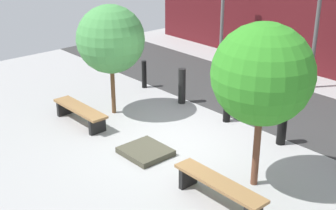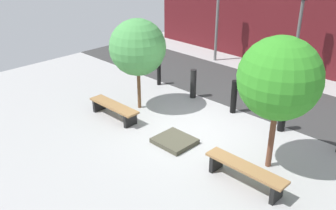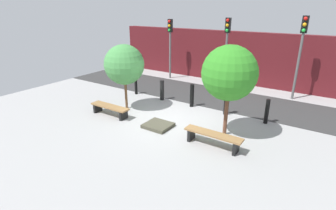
% 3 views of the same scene
% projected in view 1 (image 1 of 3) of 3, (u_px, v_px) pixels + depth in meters
% --- Properties ---
extents(ground_plane, '(18.00, 18.00, 0.00)m').
position_uv_depth(ground_plane, '(172.00, 143.00, 10.93)').
color(ground_plane, '#979797').
extents(road_strip, '(18.00, 3.26, 0.01)m').
position_uv_depth(road_strip, '(271.00, 103.00, 13.24)').
color(road_strip, '#313131').
rests_on(road_strip, ground).
extents(bench_left, '(1.89, 0.46, 0.44)m').
position_uv_depth(bench_left, '(80.00, 112.00, 11.85)').
color(bench_left, black).
rests_on(bench_left, ground).
extents(bench_right, '(1.99, 0.43, 0.48)m').
position_uv_depth(bench_right, '(219.00, 187.00, 8.54)').
color(bench_right, black).
rests_on(bench_right, ground).
extents(planter_bed, '(1.02, 0.92, 0.13)m').
position_uv_depth(planter_bed, '(146.00, 151.00, 10.42)').
color(planter_bed, '#444234').
rests_on(planter_bed, ground).
extents(tree_behind_left_bench, '(1.75, 1.75, 2.90)m').
position_uv_depth(tree_behind_left_bench, '(111.00, 39.00, 11.84)').
color(tree_behind_left_bench, brown).
rests_on(tree_behind_left_bench, ground).
extents(tree_behind_right_bench, '(1.90, 1.90, 3.25)m').
position_uv_depth(tree_behind_right_bench, '(263.00, 74.00, 8.43)').
color(tree_behind_right_bench, brown).
rests_on(tree_behind_right_bench, ground).
extents(bollard_far_left, '(0.15, 0.15, 0.85)m').
position_uv_depth(bollard_far_left, '(144.00, 74.00, 14.27)').
color(bollard_far_left, black).
rests_on(bollard_far_left, ground).
extents(bollard_left, '(0.21, 0.21, 1.01)m').
position_uv_depth(bollard_left, '(182.00, 86.00, 13.07)').
color(bollard_left, black).
rests_on(bollard_left, ground).
extents(bollard_center, '(0.19, 0.19, 1.08)m').
position_uv_depth(bollard_center, '(227.00, 102.00, 11.88)').
color(bollard_center, black).
rests_on(bollard_center, ground).
extents(bollard_right, '(0.22, 0.22, 0.91)m').
position_uv_depth(bollard_right, '(282.00, 126.00, 10.75)').
color(bollard_right, black).
rests_on(bollard_right, ground).
extents(traffic_light_mid_west, '(0.28, 0.27, 3.84)m').
position_uv_depth(traffic_light_mid_west, '(319.00, 1.00, 13.41)').
color(traffic_light_mid_west, '#565656').
rests_on(traffic_light_mid_west, ground).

